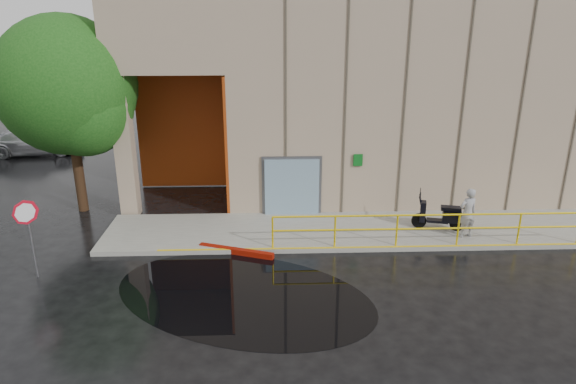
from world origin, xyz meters
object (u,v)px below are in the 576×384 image
(tree_near, at_px, (71,91))
(car_c, at_px, (34,141))
(stop_sign, at_px, (27,221))
(person, at_px, (468,213))
(scooter, at_px, (440,208))
(red_curb, at_px, (236,251))

(tree_near, bearing_deg, car_c, 123.09)
(tree_near, bearing_deg, stop_sign, -86.71)
(person, distance_m, car_c, 21.49)
(scooter, relative_size, red_curb, 0.73)
(stop_sign, bearing_deg, person, -13.79)
(person, xyz_separation_m, scooter, (-0.67, 0.63, -0.06))
(person, height_order, car_c, person)
(person, bearing_deg, red_curb, -9.82)
(scooter, bearing_deg, tree_near, -176.81)
(tree_near, bearing_deg, person, -13.43)
(person, xyz_separation_m, stop_sign, (-12.73, -1.94, 0.72))
(person, bearing_deg, scooter, -58.22)
(person, distance_m, tree_near, 13.81)
(stop_sign, height_order, tree_near, tree_near)
(car_c, bearing_deg, stop_sign, -164.78)
(person, relative_size, tree_near, 0.23)
(red_curb, bearing_deg, tree_near, 146.52)
(stop_sign, distance_m, car_c, 14.35)
(car_c, relative_size, tree_near, 0.66)
(scooter, height_order, tree_near, tree_near)
(person, xyz_separation_m, tree_near, (-13.02, 3.11, 3.43))
(person, relative_size, red_curb, 0.68)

